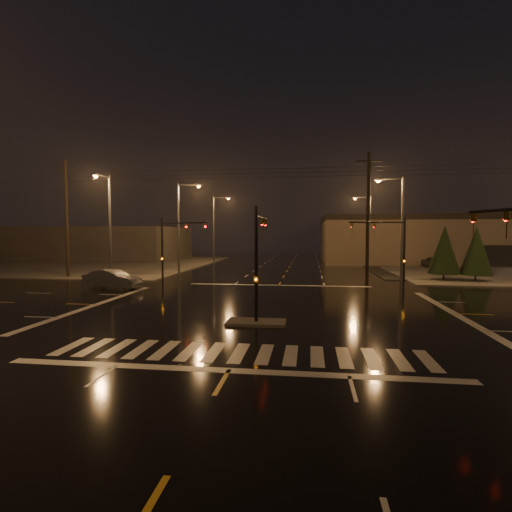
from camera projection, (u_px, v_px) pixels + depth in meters
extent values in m
plane|color=black|center=(265.00, 309.00, 24.39)|extent=(140.00, 140.00, 0.00)
cube|color=#484540|center=(83.00, 264.00, 58.05)|extent=(36.00, 36.00, 0.12)
cube|color=#484540|center=(256.00, 322.00, 20.42)|extent=(3.00, 1.60, 0.15)
cube|color=beige|center=(239.00, 353.00, 15.48)|extent=(15.00, 2.60, 0.01)
cube|color=beige|center=(229.00, 371.00, 13.50)|extent=(16.00, 0.50, 0.01)
cube|color=beige|center=(279.00, 285.00, 35.27)|extent=(16.00, 0.50, 0.01)
cube|color=#766354|center=(509.00, 240.00, 65.03)|extent=(60.00, 28.00, 7.00)
cube|color=black|center=(510.00, 219.00, 64.83)|extent=(60.20, 28.20, 0.80)
cube|color=#3B3734|center=(95.00, 243.00, 70.43)|extent=(30.00, 18.00, 5.60)
cylinder|color=black|center=(256.00, 265.00, 20.25)|extent=(0.18, 0.18, 6.00)
cylinder|color=black|center=(262.00, 218.00, 22.33)|extent=(0.12, 4.50, 0.12)
imported|color=#594707|center=(265.00, 220.00, 24.33)|extent=(0.16, 0.20, 1.00)
cube|color=#594707|center=(256.00, 279.00, 20.29)|extent=(0.25, 0.18, 0.35)
cylinder|color=black|center=(404.00, 253.00, 33.20)|extent=(0.18, 0.18, 6.00)
cylinder|color=black|center=(377.00, 222.00, 32.52)|extent=(4.74, 1.82, 0.12)
imported|color=#594707|center=(352.00, 223.00, 32.04)|extent=(0.24, 0.22, 1.00)
cube|color=#594707|center=(404.00, 261.00, 33.24)|extent=(0.25, 0.18, 0.35)
cylinder|color=black|center=(162.00, 251.00, 35.99)|extent=(0.18, 0.18, 6.00)
cylinder|color=black|center=(184.00, 223.00, 34.69)|extent=(4.74, 1.82, 0.12)
imported|color=#594707|center=(206.00, 223.00, 33.65)|extent=(0.24, 0.22, 1.00)
cube|color=#594707|center=(162.00, 259.00, 36.03)|extent=(0.25, 0.18, 0.35)
cylinder|color=black|center=(511.00, 209.00, 14.22)|extent=(1.48, 3.80, 0.12)
imported|color=#594707|center=(474.00, 213.00, 15.98)|extent=(0.22, 0.24, 1.00)
cylinder|color=#38383A|center=(178.00, 229.00, 43.43)|extent=(0.24, 0.24, 10.00)
cylinder|color=#38383A|center=(189.00, 185.00, 42.98)|extent=(2.40, 0.14, 0.14)
cube|color=#38383A|center=(199.00, 185.00, 42.84)|extent=(0.70, 0.30, 0.18)
sphere|color=orange|center=(199.00, 186.00, 42.85)|extent=(0.32, 0.32, 0.32)
cylinder|color=#38383A|center=(214.00, 230.00, 59.26)|extent=(0.24, 0.24, 10.00)
cylinder|color=#38383A|center=(221.00, 198.00, 58.81)|extent=(2.40, 0.14, 0.14)
cube|color=#38383A|center=(229.00, 198.00, 58.67)|extent=(0.70, 0.30, 0.18)
sphere|color=orange|center=(229.00, 199.00, 58.68)|extent=(0.32, 0.32, 0.32)
cylinder|color=#38383A|center=(402.00, 229.00, 38.39)|extent=(0.24, 0.24, 10.00)
cylinder|color=#38383A|center=(390.00, 179.00, 38.26)|extent=(2.40, 0.14, 0.14)
cube|color=#38383A|center=(378.00, 180.00, 38.41)|extent=(0.70, 0.30, 0.18)
sphere|color=orange|center=(378.00, 181.00, 38.42)|extent=(0.32, 0.32, 0.32)
cylinder|color=#38383A|center=(371.00, 230.00, 58.17)|extent=(0.24, 0.24, 10.00)
cylinder|color=#38383A|center=(363.00, 197.00, 58.05)|extent=(2.40, 0.14, 0.14)
cube|color=#38383A|center=(355.00, 198.00, 58.20)|extent=(0.70, 0.30, 0.18)
sphere|color=orange|center=(355.00, 198.00, 58.21)|extent=(0.32, 0.32, 0.32)
cylinder|color=#38383A|center=(110.00, 229.00, 37.60)|extent=(0.24, 0.24, 10.00)
cylinder|color=#38383A|center=(102.00, 176.00, 36.12)|extent=(0.14, 2.40, 0.14)
cube|color=#38383A|center=(96.00, 175.00, 35.04)|extent=(0.30, 0.70, 0.18)
sphere|color=orange|center=(96.00, 176.00, 35.05)|extent=(0.32, 0.32, 0.32)
cylinder|color=black|center=(67.00, 219.00, 40.81)|extent=(0.32, 0.32, 12.00)
cube|color=black|center=(65.00, 168.00, 40.50)|extent=(2.20, 0.12, 0.12)
cylinder|color=black|center=(368.00, 218.00, 36.82)|extent=(0.32, 0.32, 12.00)
cube|color=black|center=(369.00, 161.00, 36.51)|extent=(2.20, 0.12, 0.12)
cylinder|color=black|center=(444.00, 277.00, 38.41)|extent=(0.18, 0.18, 0.70)
cone|color=black|center=(444.00, 250.00, 38.25)|extent=(2.99, 2.99, 4.67)
cylinder|color=black|center=(475.00, 278.00, 37.51)|extent=(0.18, 0.18, 0.70)
cone|color=black|center=(476.00, 251.00, 37.35)|extent=(2.88, 2.88, 4.51)
imported|color=black|center=(439.00, 263.00, 50.47)|extent=(3.85, 5.18, 1.64)
imported|color=slate|center=(113.00, 279.00, 33.10)|extent=(5.07, 2.41, 1.61)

